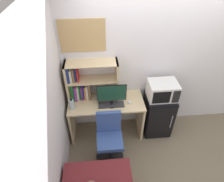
% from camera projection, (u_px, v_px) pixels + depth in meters
% --- Properties ---
extents(wall_back, '(6.40, 0.04, 2.60)m').
position_uv_depth(wall_back, '(181.00, 63.00, 3.34)').
color(wall_back, silver).
rests_on(wall_back, ground_plane).
extents(wall_left, '(0.04, 4.40, 2.60)m').
position_uv_depth(wall_left, '(41.00, 155.00, 1.94)').
color(wall_left, silver).
rests_on(wall_left, ground_plane).
extents(desk, '(1.29, 0.56, 0.78)m').
position_uv_depth(desk, '(106.00, 112.00, 3.49)').
color(desk, beige).
rests_on(desk, ground_plane).
extents(hutch_bookshelf, '(0.84, 0.28, 0.70)m').
position_uv_depth(hutch_bookshelf, '(84.00, 82.00, 3.23)').
color(hutch_bookshelf, beige).
rests_on(hutch_bookshelf, desk).
extents(monitor, '(0.48, 0.17, 0.41)m').
position_uv_depth(monitor, '(112.00, 94.00, 3.13)').
color(monitor, black).
rests_on(monitor, desk).
extents(keyboard, '(0.43, 0.15, 0.02)m').
position_uv_depth(keyboard, '(111.00, 105.00, 3.27)').
color(keyboard, '#333338').
rests_on(keyboard, desk).
extents(computer_mouse, '(0.07, 0.08, 0.04)m').
position_uv_depth(computer_mouse, '(129.00, 102.00, 3.31)').
color(computer_mouse, silver).
rests_on(computer_mouse, desk).
extents(water_bottle, '(0.07, 0.07, 0.20)m').
position_uv_depth(water_bottle, '(72.00, 104.00, 3.15)').
color(water_bottle, silver).
rests_on(water_bottle, desk).
extents(mini_fridge, '(0.49, 0.49, 0.82)m').
position_uv_depth(mini_fridge, '(158.00, 114.00, 3.63)').
color(mini_fridge, black).
rests_on(mini_fridge, ground_plane).
extents(microwave, '(0.48, 0.38, 0.30)m').
position_uv_depth(microwave, '(162.00, 90.00, 3.28)').
color(microwave, silver).
rests_on(microwave, mini_fridge).
extents(desk_chair, '(0.46, 0.46, 0.92)m').
position_uv_depth(desk_chair, '(109.00, 140.00, 3.16)').
color(desk_chair, black).
rests_on(desk_chair, ground_plane).
extents(wall_corkboard, '(0.68, 0.02, 0.50)m').
position_uv_depth(wall_corkboard, '(82.00, 36.00, 2.86)').
color(wall_corkboard, tan).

